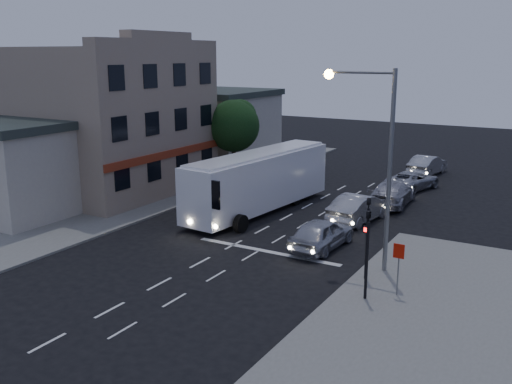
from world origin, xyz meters
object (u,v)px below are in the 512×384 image
Objects in this scene: tour_bus at (259,180)px; streetlight at (376,147)px; car_sedan_c at (413,180)px; regulatory_sign at (398,261)px; car_sedan_b at (392,193)px; traffic_signal_main at (367,228)px; car_suv at (321,233)px; traffic_signal_side at (368,244)px; street_tree at (234,124)px; car_extra at (427,165)px; car_sedan_a at (359,208)px.

tour_bus is 11.83m from streetlight.
regulatory_sign is at bearing 118.68° from car_sedan_c.
car_sedan_b is 5.22m from car_sedan_c.
traffic_signal_main is 1.86× the size of regulatory_sign.
tour_bus is at bearing -32.96° from car_suv.
streetlight is (-0.96, 3.40, 3.31)m from traffic_signal_side.
streetlight is 1.45× the size of street_tree.
car_sedan_b is 2.50× the size of regulatory_sign.
car_extra is 0.79× the size of street_tree.
tour_bus is 3.05× the size of traffic_signal_side.
tour_bus is 17.87m from car_extra.
streetlight reaches higher than car_sedan_c.
car_extra is 25.71m from regulatory_sign.
tour_bus reaches higher than regulatory_sign.
car_suv is at bearing 141.80° from regulatory_sign.
tour_bus is at bearing 17.11° from car_sedan_a.
streetlight is at bearing 156.12° from car_suv.
car_sedan_c is 1.19× the size of traffic_signal_main.
car_sedan_b is at bearing 99.14° from car_extra.
car_suv is 17.11m from street_tree.
traffic_signal_side is at bearing 118.85° from car_sedan_a.
traffic_signal_main is 0.46× the size of streetlight.
car_sedan_b is 13.46m from street_tree.
car_sedan_a is at bearing 118.24° from regulatory_sign.
car_sedan_a is at bearing 102.25° from car_sedan_c.
regulatory_sign is 0.24× the size of streetlight.
car_sedan_c is (6.73, 10.93, -1.37)m from tour_bus.
car_extra is at bearing 97.82° from traffic_signal_main.
car_sedan_c is 2.21× the size of regulatory_sign.
regulatory_sign is (1.70, -1.01, -0.82)m from traffic_signal_main.
car_sedan_a is 2.30× the size of regulatory_sign.
traffic_signal_main reaches higher than car_suv.
car_extra is (0.14, 15.58, -0.03)m from car_sedan_a.
car_sedan_a is 0.56× the size of streetlight.
traffic_signal_side is at bearing -70.51° from traffic_signal_main.
tour_bus is 12.28m from traffic_signal_main.
car_sedan_c is 5.74m from car_extra.
regulatory_sign is at bearing 104.51° from car_sedan_b.
car_suv is 0.85× the size of car_sedan_b.
tour_bus is 2.56× the size of car_extra.
car_extra is at bearing -83.17° from car_sedan_a.
car_sedan_a is at bearing -86.75° from car_suv.
street_tree reaches higher than tour_bus.
car_sedan_a is 10.95m from regulatory_sign.
traffic_signal_main is at bearing 104.76° from car_extra.
car_sedan_b is at bearing 107.89° from regulatory_sign.
tour_bus is at bearing 142.10° from traffic_signal_main.
car_sedan_c is 0.54× the size of streetlight.
car_sedan_c is at bearing 100.67° from car_extra.
street_tree reaches higher than car_extra.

